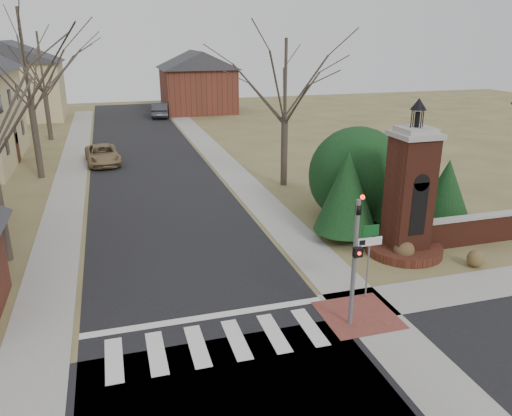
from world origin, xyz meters
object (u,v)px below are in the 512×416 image
object	(u,v)px
brick_gate_monument	(408,204)
pickup_truck	(103,155)
sign_post	(369,247)
distant_car	(161,110)
traffic_signal_pole	(355,251)

from	to	relation	value
brick_gate_monument	pickup_truck	xyz separation A→B (m)	(-12.14, 19.66, -1.50)
brick_gate_monument	sign_post	bearing A→B (deg)	-138.58
sign_post	brick_gate_monument	bearing A→B (deg)	41.42
sign_post	brick_gate_monument	distance (m)	4.55
brick_gate_monument	distant_car	xyz separation A→B (m)	(-5.79, 40.05, -1.34)
brick_gate_monument	pickup_truck	world-z (taller)	brick_gate_monument
sign_post	pickup_truck	distance (m)	24.32
traffic_signal_pole	pickup_truck	distance (m)	25.27
brick_gate_monument	distant_car	bearing A→B (deg)	98.22
sign_post	brick_gate_monument	size ratio (longest dim) A/B	0.42
traffic_signal_pole	distant_car	distance (m)	44.52
traffic_signal_pole	brick_gate_monument	size ratio (longest dim) A/B	0.69
distant_car	traffic_signal_pole	bearing A→B (deg)	100.55
pickup_truck	distant_car	distance (m)	21.36
traffic_signal_pole	sign_post	bearing A→B (deg)	47.57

